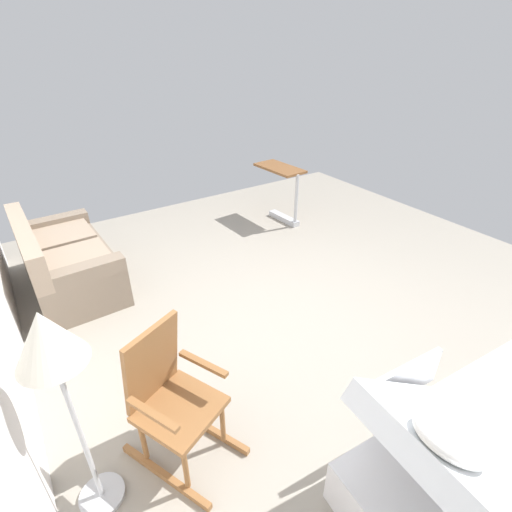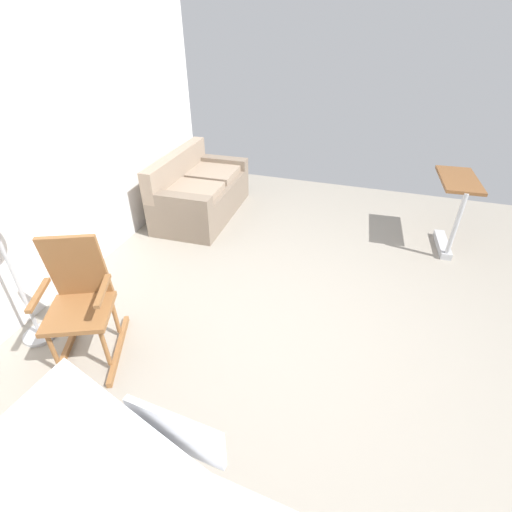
{
  "view_description": "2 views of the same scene",
  "coord_description": "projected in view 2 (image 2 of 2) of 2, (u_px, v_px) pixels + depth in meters",
  "views": [
    {
      "loc": [
        -2.5,
        2.15,
        2.54
      ],
      "look_at": [
        -0.04,
        0.51,
        0.85
      ],
      "focal_mm": 26.8,
      "sensor_mm": 36.0,
      "label": 1
    },
    {
      "loc": [
        -2.5,
        -0.35,
        2.41
      ],
      "look_at": [
        0.09,
        0.5,
        0.63
      ],
      "focal_mm": 26.07,
      "sensor_mm": 36.0,
      "label": 2
    }
  ],
  "objects": [
    {
      "name": "ground_plane",
      "position": [
        304.0,
        327.0,
        3.4
      ],
      "size": [
        6.99,
        6.99,
        0.0
      ],
      "primitive_type": "plane",
      "color": "gray"
    },
    {
      "name": "overbed_table",
      "position": [
        453.0,
        206.0,
        4.31
      ],
      "size": [
        0.86,
        0.45,
        0.84
      ],
      "color": "#B2B5BA",
      "rests_on": "ground"
    },
    {
      "name": "couch",
      "position": [
        200.0,
        194.0,
        5.15
      ],
      "size": [
        1.63,
        0.9,
        0.85
      ],
      "color": "#7D6C5C",
      "rests_on": "ground"
    },
    {
      "name": "back_wall",
      "position": [
        37.0,
        155.0,
        3.31
      ],
      "size": [
        5.79,
        0.1,
        2.7
      ],
      "primitive_type": "cube",
      "color": "white",
      "rests_on": "ground"
    },
    {
      "name": "rocking_chair",
      "position": [
        80.0,
        301.0,
        2.93
      ],
      "size": [
        0.89,
        0.74,
        1.05
      ],
      "color": "brown",
      "rests_on": "ground"
    }
  ]
}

